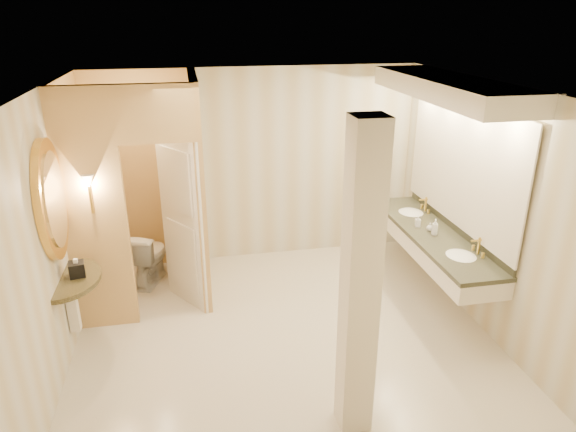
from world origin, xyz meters
name	(u,v)px	position (x,y,z in m)	size (l,w,h in m)	color
floor	(282,329)	(0.00, 0.00, 0.00)	(4.50, 4.50, 0.00)	beige
ceiling	(281,87)	(0.00, 0.00, 2.70)	(4.50, 4.50, 0.00)	silver
wall_back	(255,166)	(0.00, 2.00, 1.35)	(4.50, 0.02, 2.70)	beige
wall_front	(335,327)	(0.00, -2.00, 1.35)	(4.50, 0.02, 2.70)	beige
wall_left	(52,236)	(-2.25, 0.00, 1.35)	(0.02, 4.00, 2.70)	beige
wall_right	(479,205)	(2.25, 0.00, 1.35)	(0.02, 4.00, 2.70)	beige
toilet_closet	(171,193)	(-1.13, 0.97, 1.39)	(1.50, 1.55, 2.70)	#E8C179
wall_sconce	(89,183)	(-1.93, 0.43, 1.73)	(0.14, 0.14, 0.42)	gold
vanity	(443,172)	(1.98, 0.40, 1.63)	(0.75, 2.66, 2.09)	white
console_shelf	(57,235)	(-2.21, 0.05, 1.34)	(0.91, 0.91, 1.91)	black
pillar	(360,287)	(0.35, -1.50, 1.35)	(0.26, 0.26, 2.70)	white
tissue_box	(77,269)	(-2.09, 0.06, 0.95)	(0.15, 0.15, 0.15)	black
toilet	(148,256)	(-1.53, 1.44, 0.37)	(0.41, 0.73, 0.74)	white
soap_bottle_a	(418,221)	(1.83, 0.59, 0.94)	(0.06, 0.06, 0.14)	beige
soap_bottle_b	(430,227)	(1.92, 0.44, 0.93)	(0.08, 0.08, 0.10)	silver
soap_bottle_c	(435,227)	(1.91, 0.31, 0.98)	(0.08, 0.08, 0.20)	#C6B28C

